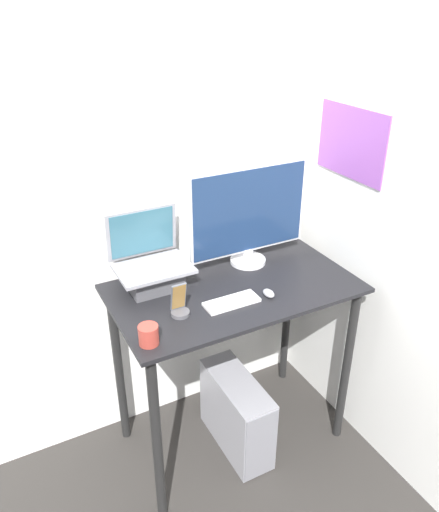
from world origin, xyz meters
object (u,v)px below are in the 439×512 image
Objects in this scene: keyboard at (232,302)px; cell_phone at (180,306)px; monitor at (249,217)px; computer_tower at (237,413)px; mouse at (269,293)px; laptop at (152,269)px.

keyboard is 1.66× the size of cell_phone.
monitor is at bearing 28.45° from cell_phone.
keyboard is at bearing -140.79° from computer_tower.
cell_phone reaches higher than mouse.
mouse is (-0.08, -0.32, -0.24)m from monitor.
monitor reaches higher than mouse.
monitor is 9.10× the size of mouse.
computer_tower is at bearing 141.43° from mouse.
cell_phone is 0.84m from computer_tower.
keyboard is at bearing -7.16° from cell_phone.
laptop reaches higher than mouse.
cell_phone reaches higher than keyboard.
laptop reaches higher than keyboard.
monitor is 1.27× the size of computer_tower.
keyboard is (-0.26, -0.30, -0.24)m from monitor.
laptop reaches higher than computer_tower.
computer_tower is (0.32, -0.24, -0.83)m from laptop.
cell_phone is at bearing -174.73° from computer_tower.
laptop is at bearing 93.50° from cell_phone.
cell_phone is (0.02, -0.27, -0.05)m from laptop.
monitor is at bearing 52.12° from computer_tower.
keyboard is 3.60× the size of mouse.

